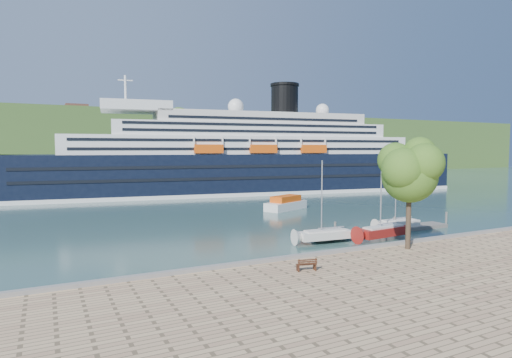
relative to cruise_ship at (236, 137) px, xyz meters
The scene contains 11 objects.
ground 60.96m from the cruise_ship, 97.88° to the right, with size 400.00×400.00×0.00m, color #284844.
far_hillside 86.32m from the cruise_ship, 95.44° to the left, with size 400.00×50.00×24.00m, color #395C25.
quay_coping 60.93m from the cruise_ship, 97.86° to the right, with size 220.00×0.50×0.30m, color slate.
cruise_ship is the anchor object (origin of this frame).
park_bench 67.31m from the cruise_ship, 109.20° to the right, with size 1.58×0.65×1.02m, color #462514, non-canonical shape.
promenade_tree 61.95m from the cruise_ship, 99.10° to the right, with size 6.57×6.57×10.88m, color #305716, non-canonical shape.
floating_pontoon 51.62m from the cruise_ship, 93.38° to the right, with size 19.95×2.44×0.44m, color slate, non-canonical shape.
sailboat_white_near 53.98m from the cruise_ship, 103.44° to the right, with size 6.52×1.81×8.42m, color silver, non-canonical shape.
sailboat_red 54.40m from the cruise_ship, 96.16° to the right, with size 7.20×2.00×9.30m, color maroon, non-canonical shape.
sailboat_white_far 50.78m from the cruise_ship, 90.25° to the right, with size 6.30×1.75×8.14m, color silver, non-canonical shape.
tender_launch 30.60m from the cruise_ship, 96.81° to the right, with size 8.40×2.87×2.32m, color #DD4D0D, non-canonical shape.
Camera 1 is at (-30.83, -29.86, 10.00)m, focal length 30.00 mm.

